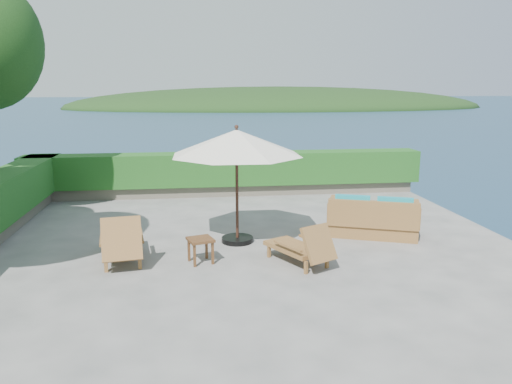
{
  "coord_description": "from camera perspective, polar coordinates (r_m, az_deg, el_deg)",
  "views": [
    {
      "loc": [
        -1.1,
        -9.93,
        3.4
      ],
      "look_at": [
        0.3,
        0.8,
        1.1
      ],
      "focal_mm": 35.0,
      "sensor_mm": 36.0,
      "label": 1
    }
  ],
  "objects": [
    {
      "name": "foundation",
      "position": [
        11.15,
        -1.03,
        -14.36
      ],
      "size": [
        12.0,
        12.0,
        3.0
      ],
      "primitive_type": "cube",
      "color": "#524C41",
      "rests_on": "ocean"
    },
    {
      "name": "hedge_far",
      "position": [
        15.77,
        -3.34,
        2.68
      ],
      "size": [
        12.4,
        0.9,
        1.0
      ],
      "primitive_type": "cube",
      "color": "#204A15",
      "rests_on": "planter_wall_far"
    },
    {
      "name": "side_table",
      "position": [
        9.84,
        -6.36,
        -5.78
      ],
      "size": [
        0.58,
        0.58,
        0.5
      ],
      "rotation": [
        0.0,
        0.0,
        0.3
      ],
      "color": "brown",
      "rests_on": "ground"
    },
    {
      "name": "offshore_island",
      "position": [
        152.32,
        2.5,
        9.6
      ],
      "size": [
        126.0,
        57.6,
        12.6
      ],
      "primitive_type": "ellipsoid",
      "color": "#193213",
      "rests_on": "ocean"
    },
    {
      "name": "lounge_left",
      "position": [
        10.16,
        -15.08,
        -5.43
      ],
      "size": [
        0.97,
        1.86,
        1.02
      ],
      "rotation": [
        0.0,
        0.0,
        0.14
      ],
      "color": "#965E36",
      "rests_on": "ground"
    },
    {
      "name": "planter_wall_far",
      "position": [
        15.9,
        -3.31,
        0.3
      ],
      "size": [
        12.0,
        0.6,
        0.36
      ],
      "primitive_type": "cube",
      "color": "#6F6858",
      "rests_on": "ground"
    },
    {
      "name": "patio_umbrella",
      "position": [
        10.71,
        -2.23,
        5.54
      ],
      "size": [
        3.82,
        3.82,
        2.6
      ],
      "rotation": [
        0.0,
        0.0,
        -0.41
      ],
      "color": "black",
      "rests_on": "ground"
    },
    {
      "name": "ground",
      "position": [
        10.55,
        -1.06,
        -6.79
      ],
      "size": [
        12.0,
        12.0,
        0.0
      ],
      "primitive_type": "plane",
      "color": "gray",
      "rests_on": "ground"
    },
    {
      "name": "wicker_loveseat",
      "position": [
        11.83,
        13.21,
        -3.08
      ],
      "size": [
        2.26,
        1.7,
        0.99
      ],
      "rotation": [
        0.0,
        0.0,
        -0.38
      ],
      "color": "#965E36",
      "rests_on": "ground"
    },
    {
      "name": "lounge_right",
      "position": [
        9.72,
        5.27,
        -6.22
      ],
      "size": [
        1.27,
        1.64,
        0.88
      ],
      "rotation": [
        0.0,
        0.0,
        0.49
      ],
      "color": "#965E36",
      "rests_on": "ground"
    },
    {
      "name": "ocean",
      "position": [
        11.86,
        -1.0,
        -20.65
      ],
      "size": [
        600.0,
        600.0,
        0.0
      ],
      "primitive_type": "plane",
      "color": "#18354B",
      "rests_on": "ground"
    }
  ]
}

